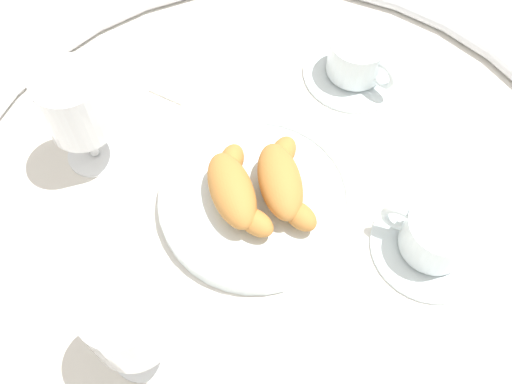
% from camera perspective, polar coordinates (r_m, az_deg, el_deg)
% --- Properties ---
extents(ground_plane, '(2.20, 2.20, 0.00)m').
position_cam_1_polar(ground_plane, '(0.69, 1.85, -2.56)').
color(ground_plane, silver).
extents(table_chrome_rim, '(0.80, 0.80, 0.02)m').
position_cam_1_polar(table_chrome_rim, '(0.68, 1.88, -2.09)').
color(table_chrome_rim, silver).
rests_on(table_chrome_rim, ground_plane).
extents(pastry_plate, '(0.23, 0.23, 0.02)m').
position_cam_1_polar(pastry_plate, '(0.68, 0.00, -0.74)').
color(pastry_plate, silver).
rests_on(pastry_plate, ground_plane).
extents(croissant_large, '(0.14, 0.08, 0.04)m').
position_cam_1_polar(croissant_large, '(0.66, -2.08, 0.15)').
color(croissant_large, '#BC7A38').
rests_on(croissant_large, pastry_plate).
extents(croissant_small, '(0.13, 0.09, 0.04)m').
position_cam_1_polar(croissant_small, '(0.66, 2.59, 1.00)').
color(croissant_small, '#BC7A38').
rests_on(croissant_small, pastry_plate).
extents(coffee_cup_near, '(0.14, 0.14, 0.06)m').
position_cam_1_polar(coffee_cup_near, '(0.80, 9.72, 12.35)').
color(coffee_cup_near, silver).
rests_on(coffee_cup_near, ground_plane).
extents(coffee_cup_far, '(0.14, 0.14, 0.06)m').
position_cam_1_polar(coffee_cup_far, '(0.68, 16.88, -4.19)').
color(coffee_cup_far, silver).
rests_on(coffee_cup_far, ground_plane).
extents(juice_glass_left, '(0.08, 0.08, 0.14)m').
position_cam_1_polar(juice_glass_left, '(0.69, -17.00, 7.77)').
color(juice_glass_left, white).
rests_on(juice_glass_left, ground_plane).
extents(juice_glass_right, '(0.08, 0.08, 0.14)m').
position_cam_1_polar(juice_glass_right, '(0.55, -12.29, -12.20)').
color(juice_glass_right, white).
rests_on(juice_glass_right, ground_plane).
extents(sugar_packet, '(0.06, 0.06, 0.01)m').
position_cam_1_polar(sugar_packet, '(0.80, -8.16, 9.95)').
color(sugar_packet, white).
rests_on(sugar_packet, ground_plane).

